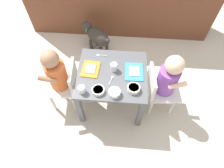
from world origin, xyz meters
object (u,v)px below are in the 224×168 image
Objects in this scene: cereal_bowl_left_side at (98,90)px; veggie_bowl_far at (134,88)px; dog at (96,35)px; food_tray_right at (134,72)px; seated_child_left at (58,74)px; dining_table at (112,79)px; food_tray_left at (91,69)px; water_cup_left at (82,90)px; water_cup_right at (114,67)px; spoon_by_right_tray at (112,79)px; seated_child_right at (167,79)px; spoon_by_left_tray at (101,55)px; cereal_bowl_right_side at (115,92)px.

cereal_bowl_left_side is 0.28m from veggie_bowl_far.
food_tray_right reaches higher than dog.
dog is (0.21, 0.75, -0.22)m from seated_child_left.
food_tray_left is at bearing 170.98° from dining_table.
dog is 0.73m from food_tray_left.
water_cup_left is 0.33m from water_cup_right.
cereal_bowl_left_side is 1.00× the size of spoon_by_right_tray.
spoon_by_right_tray is (0.24, -0.78, 0.23)m from dog.
seated_child_right is 0.61m from spoon_by_left_tray.
cereal_bowl_left_side is at bearing -22.86° from seated_child_left.
water_cup_left is (-0.40, -0.23, 0.02)m from food_tray_right.
dining_table is at bearing -71.38° from dog.
seated_child_left is 0.65m from veggie_bowl_far.
cereal_bowl_left_side is 1.00× the size of spoon_by_left_tray.
cereal_bowl_right_side is (-0.15, -0.05, 0.00)m from veggie_bowl_far.
dog is at bearing 91.43° from water_cup_left.
seated_child_left is at bearing -170.91° from water_cup_right.
veggie_bowl_far reaches higher than dog.
veggie_bowl_far is 1.02× the size of spoon_by_right_tray.
cereal_bowl_right_side is at bearing -18.70° from seated_child_left.
cereal_bowl_right_side is (0.49, -0.17, 0.04)m from seated_child_left.
food_tray_left is 1.91× the size of spoon_by_right_tray.
seated_child_left is 0.64m from food_tray_right.
veggie_bowl_far is at bearing -39.36° from dining_table.
food_tray_right is 0.35m from cereal_bowl_left_side.
seated_child_right is at bearing -19.66° from spoon_by_left_tray.
spoon_by_right_tray is (-0.18, -0.09, -0.00)m from food_tray_right.
seated_child_left is 0.52m from cereal_bowl_right_side.
seated_child_left is at bearing -146.07° from spoon_by_left_tray.
food_tray_left is (-0.18, 0.03, 0.08)m from dining_table.
cereal_bowl_left_side is (-0.09, -0.19, 0.10)m from dining_table.
veggie_bowl_far is (0.42, -0.87, 0.25)m from dog.
water_cup_right is 0.72× the size of cereal_bowl_left_side.
cereal_bowl_left_side is at bearing 174.05° from cereal_bowl_right_side.
dining_table is 3.12× the size of food_tray_left.
water_cup_left is (-0.03, -0.23, 0.02)m from food_tray_left.
food_tray_left is 0.41m from veggie_bowl_far.
seated_child_right is 3.54× the size of food_tray_right.
water_cup_left is 0.13m from cereal_bowl_left_side.
food_tray_left is 0.37m from food_tray_right.
dining_table is 0.23m from cereal_bowl_right_side.
veggie_bowl_far reaches higher than food_tray_left.
food_tray_right is at bearing 89.04° from veggie_bowl_far.
dining_table is at bearing 100.09° from cereal_bowl_right_side.
food_tray_right is at bearing 56.96° from cereal_bowl_right_side.
dog is 4.11× the size of cereal_bowl_right_side.
seated_child_left reaches higher than food_tray_right.
seated_child_left reaches higher than water_cup_left.
cereal_bowl_left_side is at bearing -172.24° from veggie_bowl_far.
seated_child_right reaches higher than food_tray_right.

